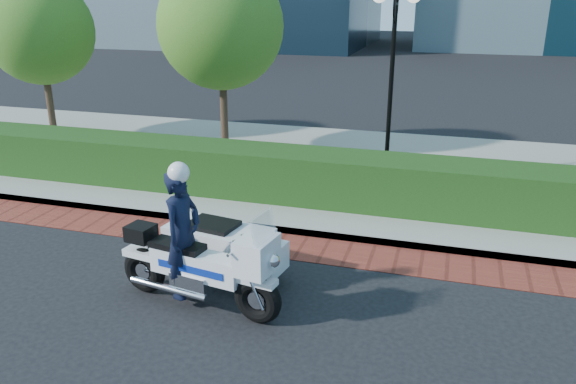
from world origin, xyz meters
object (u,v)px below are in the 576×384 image
(tree_a, at_px, (40,31))
(tree_b, at_px, (221,26))
(police_motorcycle, at_px, (205,248))
(lamppost, at_px, (393,56))

(tree_a, relative_size, tree_b, 0.94)
(tree_b, relative_size, police_motorcycle, 1.86)
(lamppost, relative_size, tree_a, 0.92)
(tree_b, bearing_deg, tree_a, 180.00)
(tree_a, distance_m, police_motorcycle, 10.89)
(lamppost, distance_m, tree_a, 10.09)
(lamppost, relative_size, police_motorcycle, 1.60)
(lamppost, xyz_separation_m, tree_a, (-10.00, 1.30, 0.26))
(tree_a, bearing_deg, lamppost, -7.41)
(tree_a, bearing_deg, police_motorcycle, -40.46)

